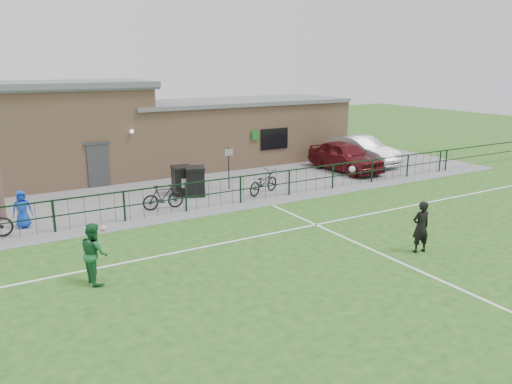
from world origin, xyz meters
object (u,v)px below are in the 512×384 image
sign_post (229,168)px  bicycle_e (263,182)px  car_silver (362,150)px  ball_ground (103,228)px  wheelie_bin_left (182,181)px  car_maroon (345,156)px  bicycle_d (163,197)px  spectator_child (22,209)px  outfield_player (94,253)px  wheelie_bin_right (195,182)px

sign_post → bicycle_e: bearing=-60.0°
car_silver → ball_ground: size_ratio=24.12×
wheelie_bin_left → ball_ground: bearing=-133.2°
car_maroon → bicycle_d: 11.49m
sign_post → spectator_child: size_ratio=1.44×
wheelie_bin_left → sign_post: 2.34m
wheelie_bin_left → outfield_player: 9.45m
wheelie_bin_left → outfield_player: bearing=-117.1°
ball_ground → wheelie_bin_left: bearing=37.2°
wheelie_bin_right → car_maroon: 9.32m
wheelie_bin_right → car_maroon: size_ratio=0.25×
sign_post → bicycle_d: 4.26m
sign_post → ball_ground: (-6.70, -3.14, -0.92)m
wheelie_bin_left → bicycle_d: size_ratio=0.71×
car_maroon → car_silver: 2.34m
bicycle_e → bicycle_d: bearing=67.5°
bicycle_d → car_silver: bearing=-72.4°
outfield_player → car_maroon: bearing=-69.5°
car_silver → spectator_child: size_ratio=3.54×
bicycle_d → bicycle_e: bearing=-84.5°
sign_post → car_maroon: bearing=2.7°
bicycle_d → bicycle_e: 4.82m
wheelie_bin_left → bicycle_d: (-1.59, -1.85, -0.10)m
car_silver → spectator_child: (-18.64, -2.72, -0.12)m
sign_post → outfield_player: 10.85m
wheelie_bin_left → car_maroon: car_maroon is taller
bicycle_d → outfield_player: bearing=149.7°
car_maroon → bicycle_d: bearing=-171.1°
car_maroon → bicycle_d: (-11.31, -2.01, -0.31)m
car_silver → bicycle_e: 9.11m
car_silver → bicycle_d: bearing=-171.1°
wheelie_bin_left → bicycle_e: bearing=-19.6°
car_maroon → spectator_child: size_ratio=3.47×
bicycle_d → bicycle_e: size_ratio=0.84×
car_silver → sign_post: bearing=-175.6°
wheelie_bin_right → bicycle_d: size_ratio=0.72×
bicycle_e → sign_post: bearing=7.0°
sign_post → car_silver: size_ratio=0.41×
wheelie_bin_left → bicycle_e: size_ratio=0.60×
ball_ground → sign_post: bearing=25.1°
car_maroon → ball_ground: (-14.12, -3.50, -0.74)m
spectator_child → outfield_player: (1.17, -6.04, 0.13)m
wheelie_bin_left → car_maroon: 9.72m
wheelie_bin_right → wheelie_bin_left: bearing=150.4°
wheelie_bin_right → car_silver: 11.53m
wheelie_bin_right → car_silver: size_ratio=0.25×
outfield_player → wheelie_bin_left: bearing=-42.9°
wheelie_bin_right → spectator_child: spectator_child is taller
car_maroon → car_silver: car_maroon is taller
spectator_child → outfield_player: bearing=-77.4°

